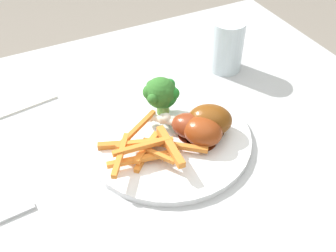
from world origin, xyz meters
TOP-DOWN VIEW (x-y plane):
  - dining_table at (0.00, 0.00)m, footprint 1.04×0.71m
  - dinner_plate at (0.06, -0.04)m, footprint 0.29×0.29m
  - broccoli_floret_front at (0.08, 0.01)m, footprint 0.05×0.06m
  - broccoli_floret_middle at (0.08, 0.01)m, footprint 0.06×0.06m
  - carrot_fries_pile at (0.01, -0.07)m, footprint 0.17×0.14m
  - chicken_drumstick_near at (0.10, -0.08)m, footprint 0.10×0.11m
  - chicken_drumstick_far at (0.13, -0.06)m, footprint 0.12×0.09m
  - chicken_drumstick_extra at (0.09, -0.06)m, footprint 0.10×0.11m
  - water_glass at (0.27, 0.10)m, footprint 0.07×0.07m
  - napkin at (-0.16, 0.23)m, footprint 0.16×0.19m

SIDE VIEW (x-z plane):
  - dining_table at x=0.00m, z-range 0.25..0.98m
  - napkin at x=-0.16m, z-range 0.73..0.74m
  - dinner_plate at x=0.06m, z-range 0.73..0.75m
  - carrot_fries_pile at x=0.01m, z-range 0.75..0.78m
  - chicken_drumstick_extra at x=0.09m, z-range 0.75..0.79m
  - chicken_drumstick_near at x=0.10m, z-range 0.75..0.79m
  - chicken_drumstick_far at x=0.13m, z-range 0.75..0.80m
  - broccoli_floret_front at x=0.08m, z-range 0.75..0.82m
  - water_glass at x=0.27m, z-range 0.73..0.84m
  - broccoli_floret_middle at x=0.08m, z-range 0.76..0.83m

